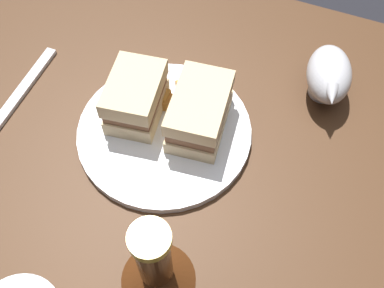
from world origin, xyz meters
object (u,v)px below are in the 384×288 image
at_px(sandwich_half_right, 136,97).
at_px(fork, 22,90).
at_px(sandwich_half_left, 200,112).
at_px(gravy_boat, 329,75).
at_px(plate, 164,132).

height_order(sandwich_half_right, fork, sandwich_half_right).
xyz_separation_m(sandwich_half_left, fork, (-0.28, -0.04, -0.04)).
bearing_deg(sandwich_half_left, fork, -172.61).
distance_m(sandwich_half_right, fork, 0.19).
bearing_deg(gravy_boat, sandwich_half_left, -138.24).
bearing_deg(sandwich_half_left, gravy_boat, 41.76).
relative_size(sandwich_half_left, gravy_boat, 0.99).
relative_size(sandwich_half_left, sandwich_half_right, 1.12).
bearing_deg(sandwich_half_right, gravy_boat, 30.89).
relative_size(plate, fork, 1.40).
xyz_separation_m(gravy_boat, fork, (-0.43, -0.17, -0.04)).
xyz_separation_m(plate, sandwich_half_right, (-0.05, 0.01, 0.04)).
relative_size(plate, sandwich_half_left, 2.03).
bearing_deg(sandwich_half_left, plate, -150.07).
distance_m(plate, sandwich_half_right, 0.06).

